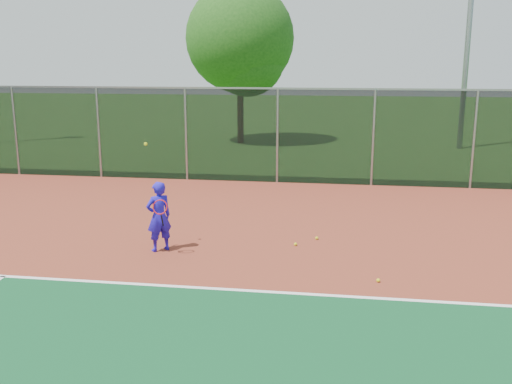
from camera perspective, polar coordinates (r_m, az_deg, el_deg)
court_apron at (r=8.92m, az=14.45°, el=-13.03°), size 30.00×20.00×0.02m
fence_back at (r=18.16m, az=11.65°, el=5.45°), size 30.00×0.06×3.03m
tennis_player at (r=11.84m, az=-9.69°, el=-2.41°), size 0.63×0.72×2.24m
practice_ball_0 at (r=12.20m, az=3.97°, el=-5.23°), size 0.07×0.07×0.07m
practice_ball_1 at (r=12.65m, az=6.09°, el=-4.60°), size 0.07×0.07×0.07m
practice_ball_3 at (r=10.47m, az=12.13°, el=-8.63°), size 0.07×0.07×0.07m
tree_back_left at (r=27.33m, az=-1.43°, el=14.63°), size 5.04×5.04×7.41m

